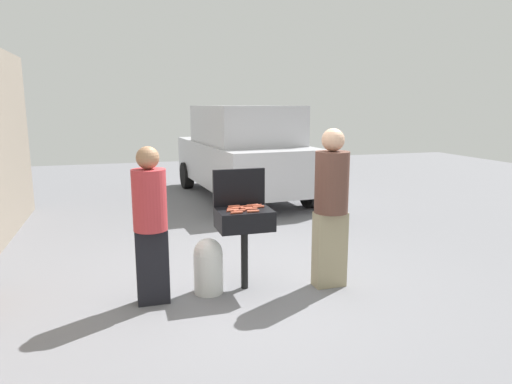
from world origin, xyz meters
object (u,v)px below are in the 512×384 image
hot_dog_6 (233,209)px  hot_dog_8 (237,213)px  hot_dog_0 (253,211)px  person_left (150,220)px  hot_dog_3 (258,207)px  hot_dog_11 (237,208)px  hot_dog_13 (234,206)px  hot_dog_2 (252,205)px  hot_dog_10 (233,210)px  hot_dog_5 (234,207)px  hot_dog_12 (246,208)px  propane_tank (208,265)px  bbq_grill (244,222)px  hot_dog_7 (245,206)px  person_right (331,202)px  hot_dog_4 (251,209)px  parked_minivan (243,152)px  hot_dog_1 (240,211)px  hot_dog_9 (256,205)px

hot_dog_6 → hot_dog_8: bearing=-92.3°
hot_dog_0 → person_left: 1.07m
hot_dog_3 → person_left: bearing=-174.1°
hot_dog_11 → hot_dog_13: 0.08m
hot_dog_2 → hot_dog_10: (-0.28, -0.18, 0.00)m
hot_dog_0 → hot_dog_5: 0.30m
hot_dog_12 → propane_tank: hot_dog_12 is taller
hot_dog_6 → hot_dog_13: (0.04, 0.11, 0.00)m
bbq_grill → hot_dog_7: bearing=67.4°
hot_dog_10 → person_right: person_right is taller
hot_dog_10 → hot_dog_12: bearing=17.0°
hot_dog_0 → hot_dog_8: bearing=-177.2°
hot_dog_6 → hot_dog_13: 0.12m
hot_dog_6 → hot_dog_12: bearing=-9.4°
hot_dog_12 → hot_dog_4: bearing=-49.5°
hot_dog_5 → hot_dog_6: 0.09m
propane_tank → parked_minivan: (1.75, 4.99, 0.70)m
hot_dog_1 → hot_dog_10: size_ratio=1.00×
hot_dog_1 → hot_dog_11: size_ratio=1.00×
hot_dog_3 → hot_dog_11: 0.24m
bbq_grill → hot_dog_9: size_ratio=7.01×
hot_dog_6 → hot_dog_9: bearing=15.7°
hot_dog_2 → hot_dog_13: bearing=179.5°
hot_dog_3 → hot_dog_6: same height
hot_dog_7 → hot_dog_13: 0.13m
hot_dog_3 → propane_tank: size_ratio=0.21×
hot_dog_5 → hot_dog_10: 0.17m
hot_dog_6 → hot_dog_7: 0.17m
hot_dog_3 → person_left: 1.19m
hot_dog_9 → hot_dog_10: (-0.31, -0.16, 0.00)m
hot_dog_0 → hot_dog_11: size_ratio=1.00×
hot_dog_6 → hot_dog_7: bearing=23.2°
hot_dog_7 → hot_dog_9: (0.13, 0.01, 0.00)m
hot_dog_12 → hot_dog_9: bearing=36.8°
hot_dog_3 → hot_dog_12: (-0.15, -0.03, 0.00)m
hot_dog_0 → hot_dog_4: bearing=84.1°
hot_dog_11 → hot_dog_13: bearing=104.6°
person_right → hot_dog_6: bearing=-23.6°
hot_dog_7 → hot_dog_11: bearing=-160.0°
hot_dog_11 → hot_dog_2: bearing=21.6°
hot_dog_0 → hot_dog_12: bearing=101.0°
hot_dog_3 → hot_dog_9: (-0.01, 0.07, 0.00)m
hot_dog_12 → hot_dog_3: bearing=12.5°
propane_tank → person_left: person_left is taller
hot_dog_6 → propane_tank: size_ratio=0.21×
hot_dog_13 → propane_tank: bearing=-157.1°
bbq_grill → hot_dog_11: (-0.06, 0.05, 0.16)m
hot_dog_6 → person_right: size_ratio=0.07×
hot_dog_2 → hot_dog_6: bearing=-156.8°
hot_dog_6 → hot_dog_8: 0.19m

